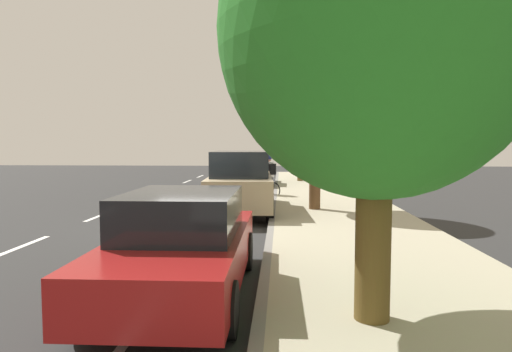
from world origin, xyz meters
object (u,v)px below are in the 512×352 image
(parked_sedan_green_far, at_px, (254,173))
(street_tree_mid_block, at_px, (377,32))
(cyclist_with_backpack, at_px, (269,171))
(bicycle_at_curb, at_px, (264,189))
(parked_suv_tan_mid, at_px, (241,182))
(parked_sedan_red_second, at_px, (183,245))
(street_tree_corner, at_px, (300,120))
(street_tree_far_end, at_px, (316,93))

(parked_sedan_green_far, height_order, street_tree_mid_block, street_tree_mid_block)
(cyclist_with_backpack, bearing_deg, bicycle_at_curb, 114.91)
(parked_suv_tan_mid, relative_size, parked_sedan_green_far, 1.08)
(parked_sedan_red_second, relative_size, street_tree_corner, 0.98)
(parked_sedan_red_second, xyz_separation_m, parked_sedan_green_far, (0.01, 16.37, 0.00))
(parked_sedan_red_second, bearing_deg, parked_suv_tan_mid, 88.84)
(parked_sedan_red_second, bearing_deg, parked_sedan_green_far, 89.98)
(cyclist_with_backpack, bearing_deg, street_tree_corner, 77.30)
(street_tree_mid_block, bearing_deg, street_tree_far_end, 90.00)
(cyclist_with_backpack, distance_m, street_tree_corner, 7.51)
(parked_sedan_red_second, distance_m, parked_suv_tan_mid, 7.52)
(bicycle_at_curb, distance_m, street_tree_mid_block, 13.59)
(bicycle_at_curb, bearing_deg, parked_suv_tan_mid, -97.08)
(parked_sedan_red_second, height_order, street_tree_corner, street_tree_corner)
(parked_suv_tan_mid, bearing_deg, parked_sedan_green_far, 90.95)
(cyclist_with_backpack, relative_size, street_tree_far_end, 0.36)
(parked_sedan_green_far, height_order, street_tree_corner, street_tree_corner)
(parked_sedan_red_second, height_order, street_tree_far_end, street_tree_far_end)
(cyclist_with_backpack, height_order, street_tree_mid_block, street_tree_mid_block)
(street_tree_mid_block, bearing_deg, bicycle_at_curb, 97.71)
(street_tree_far_end, bearing_deg, parked_sedan_red_second, -107.96)
(cyclist_with_backpack, bearing_deg, parked_sedan_red_second, -94.59)
(parked_sedan_green_far, height_order, street_tree_far_end, street_tree_far_end)
(parked_sedan_green_far, bearing_deg, parked_sedan_red_second, -90.02)
(parked_sedan_red_second, distance_m, street_tree_mid_block, 3.84)
(parked_sedan_red_second, height_order, cyclist_with_backpack, cyclist_with_backpack)
(parked_suv_tan_mid, height_order, parked_sedan_green_far, parked_suv_tan_mid)
(parked_sedan_red_second, distance_m, street_tree_far_end, 8.60)
(parked_sedan_red_second, height_order, parked_sedan_green_far, same)
(parked_suv_tan_mid, height_order, street_tree_far_end, street_tree_far_end)
(street_tree_corner, bearing_deg, parked_sedan_red_second, -97.67)
(parked_sedan_green_far, height_order, bicycle_at_curb, parked_sedan_green_far)
(parked_suv_tan_mid, xyz_separation_m, street_tree_mid_block, (2.33, -8.64, 2.43))
(parked_sedan_red_second, xyz_separation_m, street_tree_far_end, (2.48, 7.66, 3.04))
(parked_sedan_green_far, xyz_separation_m, cyclist_with_backpack, (0.92, -4.85, 0.36))
(parked_sedan_red_second, height_order, street_tree_mid_block, street_tree_mid_block)
(parked_sedan_green_far, distance_m, street_tree_mid_block, 17.88)
(parked_suv_tan_mid, distance_m, cyclist_with_backpack, 4.08)
(parked_sedan_red_second, bearing_deg, street_tree_corner, 82.33)
(parked_suv_tan_mid, xyz_separation_m, street_tree_far_end, (2.33, 0.15, 2.76))
(parked_suv_tan_mid, distance_m, street_tree_mid_block, 9.27)
(parked_sedan_green_far, distance_m, cyclist_with_backpack, 4.95)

